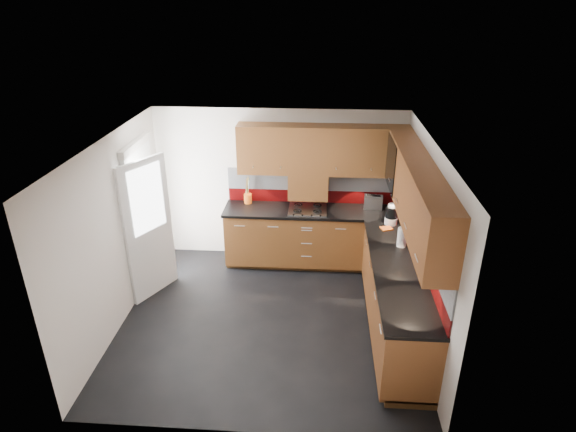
# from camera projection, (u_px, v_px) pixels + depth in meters

# --- Properties ---
(room) EXTENTS (4.00, 3.80, 2.64)m
(room) POSITION_uv_depth(u_px,v_px,m) (267.00, 217.00, 5.72)
(room) COLOR black
(base_cabinets) EXTENTS (2.70, 3.20, 0.95)m
(base_cabinets) POSITION_uv_depth(u_px,v_px,m) (349.00, 266.00, 6.75)
(base_cabinets) COLOR brown
(base_cabinets) RESTS_ON room
(countertop) EXTENTS (2.72, 3.22, 0.04)m
(countertop) POSITION_uv_depth(u_px,v_px,m) (350.00, 236.00, 6.53)
(countertop) COLOR black
(countertop) RESTS_ON base_cabinets
(backsplash) EXTENTS (2.70, 3.20, 0.54)m
(backsplash) POSITION_uv_depth(u_px,v_px,m) (367.00, 210.00, 6.60)
(backsplash) COLOR maroon
(backsplash) RESTS_ON countertop
(upper_cabinets) EXTENTS (2.50, 3.20, 0.72)m
(upper_cabinets) POSITION_uv_depth(u_px,v_px,m) (367.00, 170.00, 6.20)
(upper_cabinets) COLOR brown
(upper_cabinets) RESTS_ON room
(extractor_hood) EXTENTS (0.60, 0.33, 0.40)m
(extractor_hood) POSITION_uv_depth(u_px,v_px,m) (308.00, 185.00, 7.26)
(extractor_hood) COLOR brown
(extractor_hood) RESTS_ON room
(glass_cabinet) EXTENTS (0.32, 0.80, 0.66)m
(glass_cabinet) POSITION_uv_depth(u_px,v_px,m) (402.00, 162.00, 6.42)
(glass_cabinet) COLOR black
(glass_cabinet) RESTS_ON room
(back_door) EXTENTS (0.42, 1.19, 2.04)m
(back_door) POSITION_uv_depth(u_px,v_px,m) (146.00, 221.00, 6.71)
(back_door) COLOR white
(back_door) RESTS_ON room
(gas_hob) EXTENTS (0.57, 0.50, 0.04)m
(gas_hob) POSITION_uv_depth(u_px,v_px,m) (308.00, 209.00, 7.25)
(gas_hob) COLOR silver
(gas_hob) RESTS_ON countertop
(utensil_pot) EXTENTS (0.12, 0.12, 0.43)m
(utensil_pot) POSITION_uv_depth(u_px,v_px,m) (248.00, 197.00, 7.47)
(utensil_pot) COLOR #CD5813
(utensil_pot) RESTS_ON countertop
(toaster) EXTENTS (0.29, 0.20, 0.20)m
(toaster) POSITION_uv_depth(u_px,v_px,m) (373.00, 202.00, 7.30)
(toaster) COLOR silver
(toaster) RESTS_ON countertop
(food_processor) EXTENTS (0.18, 0.18, 0.30)m
(food_processor) POSITION_uv_depth(u_px,v_px,m) (391.00, 215.00, 6.77)
(food_processor) COLOR white
(food_processor) RESTS_ON countertop
(paper_towel) EXTENTS (0.12, 0.12, 0.26)m
(paper_towel) POSITION_uv_depth(u_px,v_px,m) (402.00, 237.00, 6.18)
(paper_towel) COLOR white
(paper_towel) RESTS_ON countertop
(orange_cloth) EXTENTS (0.19, 0.17, 0.02)m
(orange_cloth) POSITION_uv_depth(u_px,v_px,m) (386.00, 228.00, 6.68)
(orange_cloth) COLOR orange
(orange_cloth) RESTS_ON countertop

